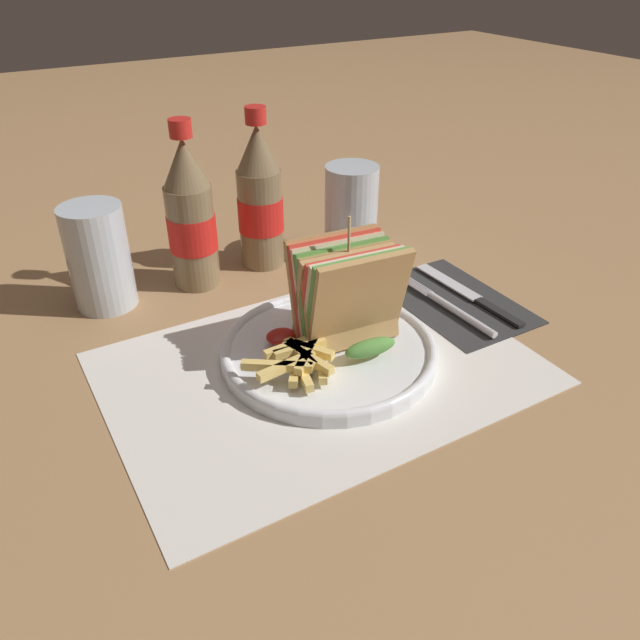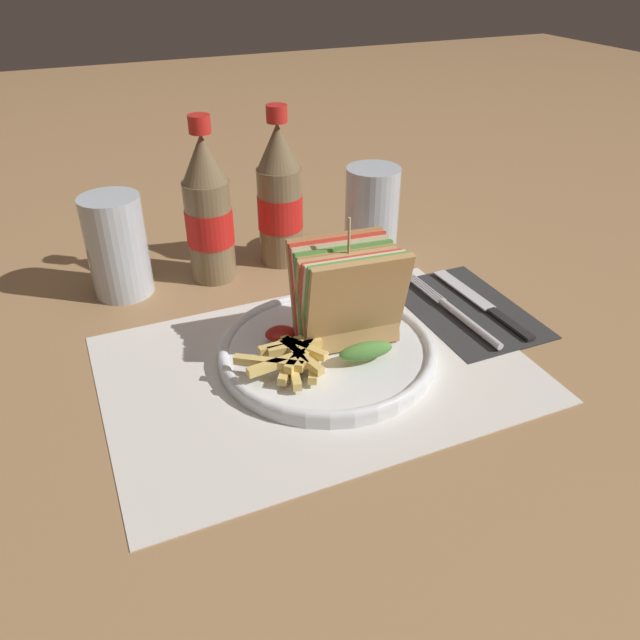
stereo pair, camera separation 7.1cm
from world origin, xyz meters
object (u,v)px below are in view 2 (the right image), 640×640
object	(u,v)px
club_sandwich	(347,297)
glass_near	(371,219)
fork	(460,315)
coke_bottle_far	(280,198)
plate_main	(327,351)
coke_bottle_near	(208,212)
knife	(482,303)
glass_far	(118,253)

from	to	relation	value
club_sandwich	glass_near	bearing A→B (deg)	56.45
fork	coke_bottle_far	bearing A→B (deg)	117.86
coke_bottle_far	plate_main	bearing A→B (deg)	-98.99
coke_bottle_near	coke_bottle_far	size ratio (longest dim) A/B	1.00
plate_main	knife	world-z (taller)	plate_main
glass_far	coke_bottle_near	bearing A→B (deg)	-2.16
plate_main	coke_bottle_near	distance (m)	0.27
fork	coke_bottle_far	distance (m)	0.30
plate_main	coke_bottle_near	bearing A→B (deg)	104.85
knife	glass_far	bearing A→B (deg)	149.38
plate_main	fork	world-z (taller)	plate_main
fork	plate_main	bearing A→B (deg)	179.89
coke_bottle_near	coke_bottle_far	distance (m)	0.11
coke_bottle_near	glass_near	world-z (taller)	coke_bottle_near
coke_bottle_near	coke_bottle_far	world-z (taller)	same
coke_bottle_near	coke_bottle_far	xyz separation A→B (m)	(0.11, 0.01, 0.00)
fork	glass_far	bearing A→B (deg)	144.67
plate_main	glass_far	world-z (taller)	glass_far
club_sandwich	coke_bottle_near	bearing A→B (deg)	110.70
plate_main	glass_far	xyz separation A→B (m)	(-0.19, 0.25, 0.05)
club_sandwich	coke_bottle_far	xyz separation A→B (m)	(0.01, 0.25, 0.02)
glass_far	glass_near	bearing A→B (deg)	-5.27
club_sandwich	coke_bottle_far	distance (m)	0.25
knife	glass_near	xyz separation A→B (m)	(-0.06, 0.19, 0.05)
plate_main	fork	bearing A→B (deg)	2.09
plate_main	coke_bottle_far	world-z (taller)	coke_bottle_far
coke_bottle_far	coke_bottle_near	bearing A→B (deg)	-174.28
plate_main	coke_bottle_far	size ratio (longest dim) A/B	1.10
knife	coke_bottle_far	distance (m)	0.32
knife	coke_bottle_far	xyz separation A→B (m)	(-0.19, 0.23, 0.09)
plate_main	coke_bottle_near	size ratio (longest dim) A/B	1.10
club_sandwich	coke_bottle_far	bearing A→B (deg)	86.73
coke_bottle_near	glass_far	distance (m)	0.13
club_sandwich	knife	distance (m)	0.22
fork	glass_far	distance (m)	0.45
fork	knife	distance (m)	0.05
coke_bottle_near	coke_bottle_far	bearing A→B (deg)	5.72
knife	glass_far	xyz separation A→B (m)	(-0.42, 0.23, 0.05)
club_sandwich	coke_bottle_far	world-z (taller)	coke_bottle_far
club_sandwich	knife	xyz separation A→B (m)	(0.21, 0.02, -0.07)
club_sandwich	coke_bottle_near	distance (m)	0.26
knife	coke_bottle_near	bearing A→B (deg)	140.92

